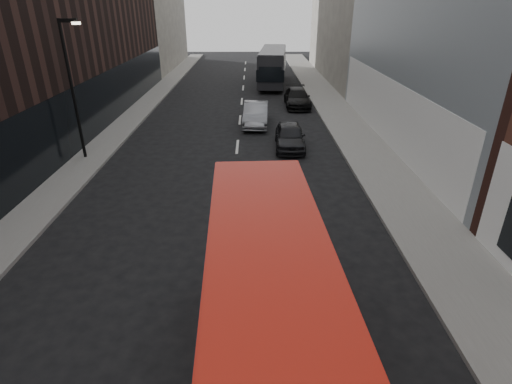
{
  "coord_description": "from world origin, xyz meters",
  "views": [
    {
      "loc": [
        0.9,
        -2.74,
        7.87
      ],
      "look_at": [
        1.01,
        8.48,
        2.5
      ],
      "focal_mm": 28.0,
      "sensor_mm": 36.0,
      "label": 1
    }
  ],
  "objects_px": {
    "street_lamp": "(72,82)",
    "red_bus": "(272,352)",
    "grey_bus": "(273,66)",
    "car_b": "(256,114)",
    "car_c": "(297,98)",
    "car_a": "(290,136)"
  },
  "relations": [
    {
      "from": "street_lamp",
      "to": "car_c",
      "type": "height_order",
      "value": "street_lamp"
    },
    {
      "from": "grey_bus",
      "to": "car_a",
      "type": "xyz_separation_m",
      "value": [
        0.07,
        -20.07,
        -1.16
      ]
    },
    {
      "from": "car_b",
      "to": "car_c",
      "type": "xyz_separation_m",
      "value": [
        3.45,
        5.44,
        -0.07
      ]
    },
    {
      "from": "red_bus",
      "to": "grey_bus",
      "type": "bearing_deg",
      "value": 84.73
    },
    {
      "from": "red_bus",
      "to": "grey_bus",
      "type": "height_order",
      "value": "red_bus"
    },
    {
      "from": "car_b",
      "to": "car_c",
      "type": "bearing_deg",
      "value": 60.33
    },
    {
      "from": "car_b",
      "to": "grey_bus",
      "type": "bearing_deg",
      "value": 85.61
    },
    {
      "from": "street_lamp",
      "to": "car_b",
      "type": "xyz_separation_m",
      "value": [
        9.38,
        6.66,
        -3.4
      ]
    },
    {
      "from": "car_b",
      "to": "car_c",
      "type": "distance_m",
      "value": 6.44
    },
    {
      "from": "grey_bus",
      "to": "red_bus",
      "type": "bearing_deg",
      "value": -87.47
    },
    {
      "from": "street_lamp",
      "to": "car_b",
      "type": "distance_m",
      "value": 12.0
    },
    {
      "from": "car_b",
      "to": "street_lamp",
      "type": "bearing_deg",
      "value": -141.93
    },
    {
      "from": "red_bus",
      "to": "car_a",
      "type": "xyz_separation_m",
      "value": [
        1.88,
        17.41,
        -1.53
      ]
    },
    {
      "from": "grey_bus",
      "to": "car_c",
      "type": "xyz_separation_m",
      "value": [
        1.56,
        -9.78,
        -1.17
      ]
    },
    {
      "from": "red_bus",
      "to": "grey_bus",
      "type": "distance_m",
      "value": 37.53
    },
    {
      "from": "street_lamp",
      "to": "grey_bus",
      "type": "bearing_deg",
      "value": 62.77
    },
    {
      "from": "car_b",
      "to": "car_c",
      "type": "relative_size",
      "value": 0.97
    },
    {
      "from": "car_a",
      "to": "car_c",
      "type": "height_order",
      "value": "car_a"
    },
    {
      "from": "red_bus",
      "to": "car_a",
      "type": "relative_size",
      "value": 2.39
    },
    {
      "from": "red_bus",
      "to": "car_a",
      "type": "distance_m",
      "value": 17.58
    },
    {
      "from": "street_lamp",
      "to": "red_bus",
      "type": "distance_m",
      "value": 18.34
    },
    {
      "from": "grey_bus",
      "to": "car_a",
      "type": "relative_size",
      "value": 2.61
    }
  ]
}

